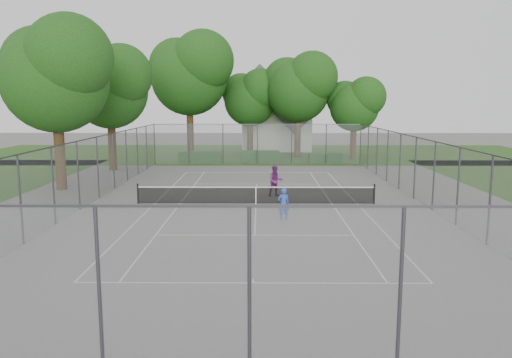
{
  "coord_description": "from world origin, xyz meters",
  "views": [
    {
      "loc": [
        0.2,
        -26.45,
        5.52
      ],
      "look_at": [
        0.0,
        1.0,
        1.2
      ],
      "focal_mm": 35.0,
      "sensor_mm": 36.0,
      "label": 1
    }
  ],
  "objects_px": {
    "girl_player": "(284,204)",
    "house": "(276,116)",
    "woman_player": "(276,181)",
    "tennis_net": "(256,194)"
  },
  "relations": [
    {
      "from": "woman_player",
      "to": "girl_player",
      "type": "bearing_deg",
      "value": -101.27
    },
    {
      "from": "house",
      "to": "woman_player",
      "type": "bearing_deg",
      "value": -91.95
    },
    {
      "from": "girl_player",
      "to": "woman_player",
      "type": "bearing_deg",
      "value": -98.27
    },
    {
      "from": "house",
      "to": "woman_player",
      "type": "relative_size",
      "value": 5.23
    },
    {
      "from": "tennis_net",
      "to": "woman_player",
      "type": "height_order",
      "value": "woman_player"
    },
    {
      "from": "tennis_net",
      "to": "girl_player",
      "type": "distance_m",
      "value": 3.84
    },
    {
      "from": "girl_player",
      "to": "woman_player",
      "type": "distance_m",
      "value": 5.83
    },
    {
      "from": "tennis_net",
      "to": "girl_player",
      "type": "xyz_separation_m",
      "value": [
        1.32,
        -3.6,
        0.24
      ]
    },
    {
      "from": "girl_player",
      "to": "house",
      "type": "bearing_deg",
      "value": -101.43
    },
    {
      "from": "woman_player",
      "to": "tennis_net",
      "type": "bearing_deg",
      "value": -130.12
    }
  ]
}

